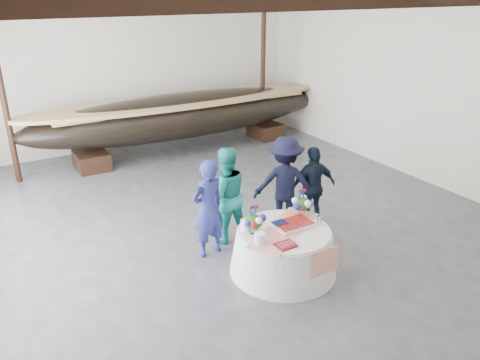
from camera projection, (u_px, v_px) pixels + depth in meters
floor at (240, 224)px, 9.30m from camera, size 10.00×12.00×0.01m
wall_back at (133, 68)px, 13.22m from camera, size 10.00×0.02×4.50m
wall_right at (427, 86)px, 10.79m from camera, size 0.02×12.00×4.50m
pavilion_structure at (218, 9)px, 8.41m from camera, size 9.80×11.76×4.50m
longboat_display at (185, 115)px, 13.01m from camera, size 8.96×1.79×1.68m
banquet_table at (283, 250)px, 7.64m from camera, size 1.76×1.76×0.76m
tabletop_items at (279, 218)px, 7.56m from camera, size 1.69×1.27×0.40m
guest_woman_blue at (208, 209)px, 7.95m from camera, size 0.71×0.53×1.75m
guest_woman_teal at (225, 195)px, 8.41m from camera, size 0.96×0.80×1.80m
guest_man_left at (285, 183)px, 8.86m from camera, size 1.37×1.20×1.84m
guest_man_right at (313, 187)px, 8.97m from camera, size 1.00×0.54×1.62m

